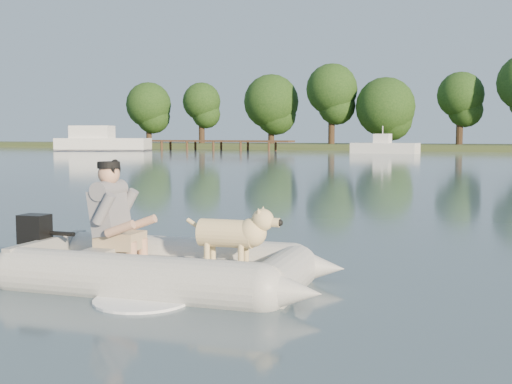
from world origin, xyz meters
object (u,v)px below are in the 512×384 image
at_px(man, 111,209).
at_px(dog, 226,238).
at_px(motorboat, 385,140).
at_px(dinghy, 167,229).
at_px(cabin_cruiser, 103,138).
at_px(dock, 208,145).

distance_m(man, dog, 1.36).
height_order(dog, motorboat, motorboat).
bearing_deg(dinghy, dog, 4.57).
xyz_separation_m(man, cabin_cruiser, (-34.93, 47.45, 0.48)).
xyz_separation_m(cabin_cruiser, motorboat, (27.88, 1.51, -0.14)).
bearing_deg(dog, man, -180.00).
height_order(dock, dog, dock).
height_order(man, motorboat, motorboat).
xyz_separation_m(dock, dog, (27.18, -52.59, -0.01)).
relative_size(dog, cabin_cruiser, 0.10).
distance_m(dock, man, 58.71).
bearing_deg(man, dog, 0.00).
xyz_separation_m(dock, dinghy, (26.55, -52.70, 0.07)).
bearing_deg(motorboat, cabin_cruiser, -172.79).
bearing_deg(dock, motorboat, -11.30).
distance_m(dinghy, cabin_cruiser, 59.33).
xyz_separation_m(dock, motorboat, (18.81, -3.76, 0.59)).
xyz_separation_m(man, motorboat, (-7.05, 48.95, 0.34)).
bearing_deg(dog, motorboat, 94.69).
height_order(dock, man, man).
bearing_deg(man, dinghy, -4.24).
xyz_separation_m(dinghy, cabin_cruiser, (-35.63, 47.44, 0.66)).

